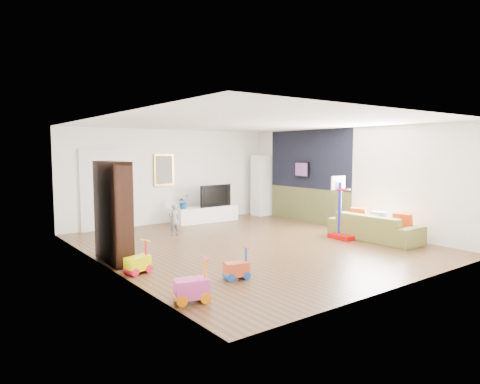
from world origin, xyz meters
TOP-DOWN VIEW (x-y plane):
  - floor at (0.00, 0.00)m, footprint 6.50×7.50m
  - ceiling at (0.00, 0.00)m, footprint 6.50×7.50m
  - wall_back at (0.00, 3.75)m, footprint 6.50×0.00m
  - wall_front at (0.00, -3.75)m, footprint 6.50×0.00m
  - wall_left at (-3.25, 0.00)m, footprint 0.00×7.50m
  - wall_right at (3.25, 0.00)m, footprint 0.00×7.50m
  - navy_accent at (3.23, 1.40)m, footprint 0.01×3.20m
  - olive_wainscot at (3.23, 1.40)m, footprint 0.01×3.20m
  - doorway at (-1.90, 3.71)m, footprint 1.45×0.06m
  - painting_back at (-0.25, 3.71)m, footprint 0.62×0.06m
  - artwork_right at (3.17, 1.60)m, footprint 0.04×0.56m
  - media_console at (0.86, 3.20)m, footprint 1.95×0.54m
  - tall_cabinet at (2.96, 3.26)m, footprint 0.47×0.47m
  - bookshelf at (-3.00, 0.36)m, footprint 0.39×1.31m
  - sofa at (2.61, -1.38)m, footprint 0.88×2.15m
  - basketball_hoop at (2.18, -0.85)m, footprint 0.55×0.66m
  - ride_on_yellow at (-2.96, -0.66)m, footprint 0.47×0.36m
  - ride_on_orange at (-1.81, -1.92)m, footprint 0.44×0.33m
  - ride_on_pink at (-2.94, -2.42)m, footprint 0.52×0.39m
  - child at (-0.88, 1.95)m, footprint 0.30×0.20m
  - tv at (1.10, 3.20)m, footprint 1.12×0.26m
  - vase_plant at (0.08, 3.20)m, footprint 0.41×0.38m
  - pillow_left at (2.79, -1.99)m, footprint 0.17×0.43m
  - pillow_center at (2.78, -1.38)m, footprint 0.10×0.36m
  - pillow_right at (2.81, -0.77)m, footprint 0.18×0.40m

SIDE VIEW (x-z plane):
  - floor at x=0.00m, z-range 0.00..0.00m
  - media_console at x=0.86m, z-range 0.00..0.45m
  - ride_on_orange at x=-1.81m, z-range 0.00..0.52m
  - ride_on_yellow at x=-2.96m, z-range 0.00..0.56m
  - ride_on_pink at x=-2.94m, z-range 0.00..0.62m
  - sofa at x=2.61m, z-range 0.00..0.62m
  - child at x=-0.88m, z-range 0.00..0.79m
  - pillow_left at x=2.79m, z-range 0.28..0.70m
  - pillow_center at x=2.78m, z-range 0.31..0.67m
  - pillow_right at x=2.81m, z-range 0.30..0.69m
  - olive_wainscot at x=3.23m, z-range 0.00..1.00m
  - vase_plant at x=0.08m, z-range 0.45..0.85m
  - basketball_hoop at x=2.18m, z-range 0.00..1.50m
  - tv at x=1.10m, z-range 0.45..1.09m
  - bookshelf at x=-3.00m, z-range 0.00..1.90m
  - tall_cabinet at x=2.96m, z-range 0.00..1.95m
  - doorway at x=-1.90m, z-range 0.00..2.10m
  - wall_back at x=0.00m, z-range 0.00..2.70m
  - wall_front at x=0.00m, z-range 0.00..2.70m
  - wall_left at x=-3.25m, z-range 0.00..2.70m
  - wall_right at x=3.25m, z-range 0.00..2.70m
  - artwork_right at x=3.17m, z-range 1.32..1.78m
  - painting_back at x=-0.25m, z-range 1.09..2.01m
  - navy_accent at x=3.23m, z-range 1.00..2.70m
  - ceiling at x=0.00m, z-range 2.70..2.70m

